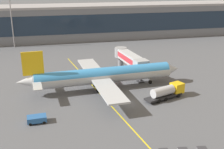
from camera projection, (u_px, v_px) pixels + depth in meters
The scene contains 8 objects.
ground_plane at pixel (126, 102), 66.91m from camera, with size 700.00×700.00×0.00m, color #515459.
apron_lead_in_line at pixel (107, 101), 67.84m from camera, with size 0.30×80.00×0.01m, color yellow.
terminal_building at pixel (74, 22), 133.96m from camera, with size 204.84×19.37×15.72m.
main_airliner at pixel (103, 75), 73.86m from camera, with size 43.41×34.46×11.33m.
jet_bridge at pixel (129, 58), 85.71m from camera, with size 5.68×18.76×6.48m.
fuel_tanker at pixel (167, 91), 68.76m from camera, with size 11.01×5.97×3.25m.
pushback_tug at pixel (37, 119), 57.50m from camera, with size 3.92×2.51×1.40m.
apron_light_mast_0 at pixel (11, 16), 115.62m from camera, with size 2.80×0.50×22.02m.
Camera 1 is at (-17.17, -58.84, 27.82)m, focal length 45.88 mm.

